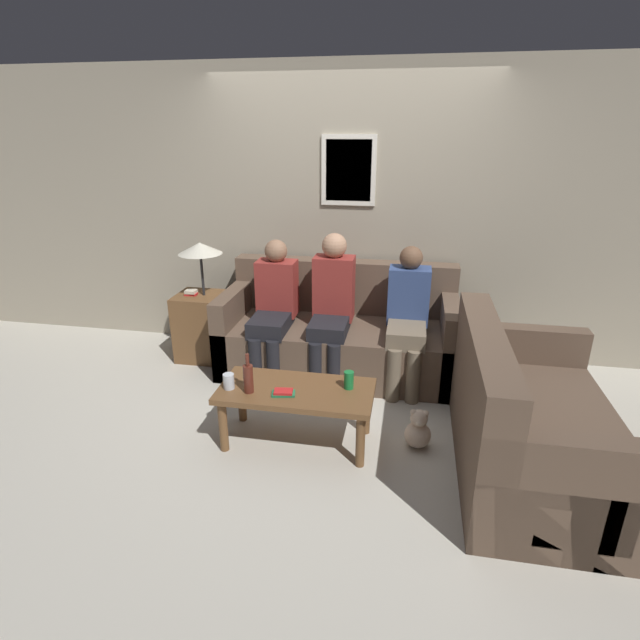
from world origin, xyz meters
name	(u,v)px	position (x,y,z in m)	size (l,w,h in m)	color
ground_plane	(329,396)	(0.00, 0.00, 0.00)	(16.00, 16.00, 0.00)	beige
wall_back	(348,215)	(0.00, 1.02, 1.30)	(9.00, 0.08, 2.60)	#9E937F
couch_main	(339,335)	(0.00, 0.54, 0.32)	(2.03, 0.91, 0.92)	brown
couch_side	(527,426)	(1.37, -0.70, 0.32)	(0.91, 1.56, 0.92)	brown
coffee_table	(296,397)	(-0.11, -0.66, 0.35)	(1.04, 0.50, 0.41)	brown
side_table_with_lamp	(201,317)	(-1.30, 0.52, 0.40)	(0.46, 0.42, 1.11)	brown
wine_bottle	(248,378)	(-0.41, -0.76, 0.52)	(0.07, 0.07, 0.28)	#562319
drinking_glass	(229,381)	(-0.56, -0.74, 0.47)	(0.07, 0.07, 0.11)	silver
book_stack	(283,393)	(-0.18, -0.76, 0.43)	(0.17, 0.11, 0.03)	#237547
soda_can	(349,380)	(0.23, -0.59, 0.47)	(0.07, 0.07, 0.12)	#197A38
person_left	(274,305)	(-0.55, 0.36, 0.63)	(0.34, 0.63, 1.17)	black
person_middle	(332,303)	(-0.04, 0.37, 0.67)	(0.34, 0.61, 1.24)	black
person_right	(408,313)	(0.59, 0.36, 0.63)	(0.34, 0.63, 1.16)	#756651
teddy_bear	(418,431)	(0.71, -0.57, 0.12)	(0.18, 0.18, 0.28)	beige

